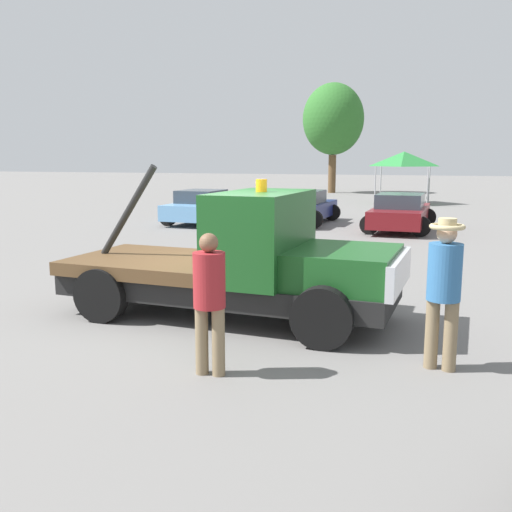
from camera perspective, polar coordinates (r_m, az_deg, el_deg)
name	(u,v)px	position (r m, az deg, el deg)	size (l,w,h in m)	color
ground_plane	(228,316)	(9.62, -2.84, -6.01)	(160.00, 160.00, 0.00)	slate
tow_truck	(246,264)	(9.28, -0.99, -0.84)	(5.66, 2.50, 2.51)	black
person_near_truck	(444,282)	(7.35, 18.29, -2.46)	(0.42, 0.42, 1.90)	#847051
person_at_hood	(209,294)	(6.85, -4.68, -3.83)	(0.39, 0.39, 1.75)	#847051
parked_car_skyblue	(203,207)	(23.24, -5.30, 4.91)	(2.47, 4.36, 1.34)	#669ED1
parked_car_navy	(302,207)	(22.99, 4.58, 4.87)	(2.60, 4.43, 1.34)	navy
parked_car_maroon	(400,212)	(21.48, 14.23, 4.25)	(2.48, 4.85, 1.34)	maroon
canopy_tent_green	(404,159)	(33.94, 14.58, 9.37)	(2.88, 2.88, 2.96)	#9E9EA3
tree_left	(333,119)	(43.58, 7.73, 13.38)	(4.50, 4.50, 8.03)	brown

